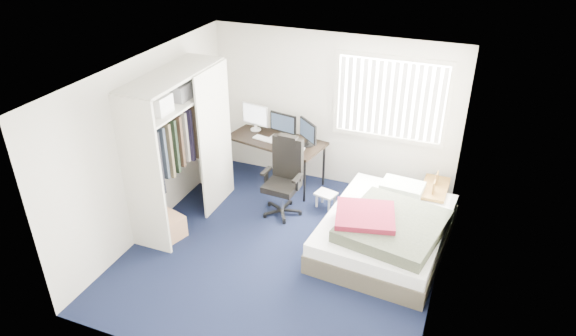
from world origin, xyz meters
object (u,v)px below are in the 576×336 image
at_px(office_chair, 284,184).
at_px(nightstand, 434,190).
at_px(desk, 277,137).
at_px(bed, 386,230).

bearing_deg(office_chair, nightstand, 17.88).
xyz_separation_m(desk, bed, (2.07, -1.17, -0.51)).
xyz_separation_m(office_chair, nightstand, (2.12, 0.68, -0.02)).
bearing_deg(desk, nightstand, -3.15).
height_order(office_chair, nightstand, office_chair).
distance_m(desk, office_chair, 0.99).
height_order(desk, bed, desk).
distance_m(desk, nightstand, 2.59).
bearing_deg(bed, office_chair, 168.01).
relative_size(office_chair, bed, 0.55).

